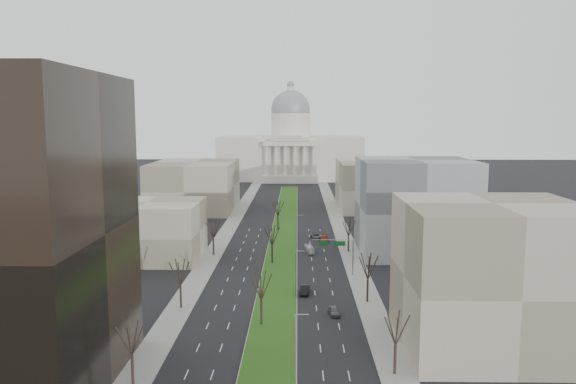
# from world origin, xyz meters

# --- Properties ---
(ground) EXTENTS (600.00, 600.00, 0.00)m
(ground) POSITION_xyz_m (0.00, 120.00, 0.00)
(ground) COLOR black
(ground) RESTS_ON ground
(median) EXTENTS (8.00, 222.03, 0.20)m
(median) POSITION_xyz_m (0.00, 118.99, 0.10)
(median) COLOR #999993
(median) RESTS_ON ground
(sidewalk_left) EXTENTS (5.00, 330.00, 0.15)m
(sidewalk_left) POSITION_xyz_m (-17.50, 95.00, 0.07)
(sidewalk_left) COLOR gray
(sidewalk_left) RESTS_ON ground
(sidewalk_right) EXTENTS (5.00, 330.00, 0.15)m
(sidewalk_right) POSITION_xyz_m (17.50, 95.00, 0.07)
(sidewalk_right) COLOR gray
(sidewalk_right) RESTS_ON ground
(capitol) EXTENTS (80.00, 46.00, 55.00)m
(capitol) POSITION_xyz_m (0.00, 269.59, 16.31)
(capitol) COLOR beige
(capitol) RESTS_ON ground
(building_beige_left) EXTENTS (26.00, 22.00, 14.00)m
(building_beige_left) POSITION_xyz_m (-33.00, 85.00, 7.00)
(building_beige_left) COLOR gray
(building_beige_left) RESTS_ON ground
(building_tan_right) EXTENTS (26.00, 24.00, 22.00)m
(building_tan_right) POSITION_xyz_m (33.00, 32.00, 11.00)
(building_tan_right) COLOR gray
(building_tan_right) RESTS_ON ground
(building_grey_right) EXTENTS (28.00, 26.00, 24.00)m
(building_grey_right) POSITION_xyz_m (34.00, 92.00, 12.00)
(building_grey_right) COLOR slate
(building_grey_right) RESTS_ON ground
(building_far_left) EXTENTS (30.00, 40.00, 18.00)m
(building_far_left) POSITION_xyz_m (-35.00, 160.00, 9.00)
(building_far_left) COLOR gray
(building_far_left) RESTS_ON ground
(building_far_right) EXTENTS (30.00, 40.00, 18.00)m
(building_far_right) POSITION_xyz_m (35.00, 165.00, 9.00)
(building_far_right) COLOR gray
(building_far_right) RESTS_ON ground
(tree_left_near) EXTENTS (5.10, 5.10, 9.18)m
(tree_left_near) POSITION_xyz_m (-17.20, 18.00, 6.61)
(tree_left_near) COLOR black
(tree_left_near) RESTS_ON ground
(tree_left_mid) EXTENTS (5.40, 5.40, 9.72)m
(tree_left_mid) POSITION_xyz_m (-17.20, 48.00, 7.00)
(tree_left_mid) COLOR black
(tree_left_mid) RESTS_ON ground
(tree_left_far) EXTENTS (5.28, 5.28, 9.50)m
(tree_left_far) POSITION_xyz_m (-17.20, 88.00, 6.84)
(tree_left_far) COLOR black
(tree_left_far) RESTS_ON ground
(tree_right_near) EXTENTS (5.16, 5.16, 9.29)m
(tree_right_near) POSITION_xyz_m (17.20, 22.00, 6.69)
(tree_right_near) COLOR black
(tree_right_near) RESTS_ON ground
(tree_right_mid) EXTENTS (5.52, 5.52, 9.94)m
(tree_right_mid) POSITION_xyz_m (17.20, 52.00, 7.16)
(tree_right_mid) COLOR black
(tree_right_mid) RESTS_ON ground
(tree_right_far) EXTENTS (5.04, 5.04, 9.07)m
(tree_right_far) POSITION_xyz_m (17.20, 92.00, 6.53)
(tree_right_far) COLOR black
(tree_right_far) RESTS_ON ground
(tree_median_a) EXTENTS (5.40, 5.40, 9.72)m
(tree_median_a) POSITION_xyz_m (-2.00, 40.00, 7.00)
(tree_median_a) COLOR black
(tree_median_a) RESTS_ON ground
(tree_median_b) EXTENTS (5.40, 5.40, 9.72)m
(tree_median_b) POSITION_xyz_m (-2.00, 80.00, 7.00)
(tree_median_b) COLOR black
(tree_median_b) RESTS_ON ground
(tree_median_c) EXTENTS (5.40, 5.40, 9.72)m
(tree_median_c) POSITION_xyz_m (-2.00, 120.00, 7.00)
(tree_median_c) COLOR black
(tree_median_c) RESTS_ON ground
(streetlamp_median_a) EXTENTS (1.90, 0.20, 9.16)m
(streetlamp_median_a) POSITION_xyz_m (3.76, 20.00, 4.81)
(streetlamp_median_a) COLOR gray
(streetlamp_median_a) RESTS_ON ground
(streetlamp_median_b) EXTENTS (1.90, 0.20, 9.16)m
(streetlamp_median_b) POSITION_xyz_m (3.76, 55.00, 4.81)
(streetlamp_median_b) COLOR gray
(streetlamp_median_b) RESTS_ON ground
(streetlamp_median_c) EXTENTS (1.90, 0.20, 9.16)m
(streetlamp_median_c) POSITION_xyz_m (3.76, 95.00, 4.81)
(streetlamp_median_c) COLOR gray
(streetlamp_median_c) RESTS_ON ground
(mast_arm_signs) EXTENTS (9.12, 0.24, 8.09)m
(mast_arm_signs) POSITION_xyz_m (13.49, 70.03, 6.11)
(mast_arm_signs) COLOR gray
(mast_arm_signs) RESTS_ON ground
(car_grey_near) EXTENTS (2.18, 4.31, 1.41)m
(car_grey_near) POSITION_xyz_m (10.48, 45.06, 0.70)
(car_grey_near) COLOR #53575B
(car_grey_near) RESTS_ON ground
(car_black) EXTENTS (2.16, 5.14, 1.65)m
(car_black) POSITION_xyz_m (5.48, 56.95, 0.83)
(car_black) COLOR black
(car_black) RESTS_ON ground
(car_red) EXTENTS (2.50, 5.77, 1.65)m
(car_red) POSITION_xyz_m (11.61, 104.49, 0.83)
(car_red) COLOR maroon
(car_red) RESTS_ON ground
(car_grey_far) EXTENTS (2.92, 5.30, 1.40)m
(car_grey_far) POSITION_xyz_m (9.28, 107.99, 0.70)
(car_grey_far) COLOR #45464C
(car_grey_far) RESTS_ON ground
(box_van) EXTENTS (2.51, 6.60, 1.80)m
(box_van) POSITION_xyz_m (7.12, 91.43, 0.90)
(box_van) COLOR silver
(box_van) RESTS_ON ground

